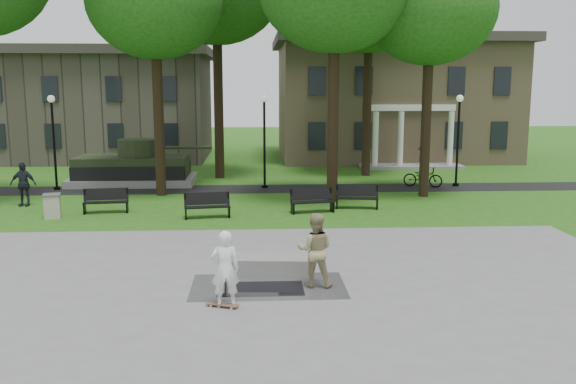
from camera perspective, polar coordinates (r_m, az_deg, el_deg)
The scene contains 24 objects.
ground at distance 19.32m, azimuth -3.06°, elevation -5.63°, with size 120.00×120.00×0.00m, color #1B5814.
plaza at distance 14.56m, azimuth -3.01°, elevation -10.84°, with size 22.00×16.00×0.02m, color gray.
footpath at distance 31.05m, azimuth -3.10°, elevation 0.30°, with size 44.00×2.60×0.01m, color black.
building_right at distance 45.73m, azimuth 9.60°, elevation 8.70°, with size 17.00×12.00×8.60m.
building_left at distance 46.47m, azimuth -16.99°, elevation 7.51°, with size 15.00×10.00×7.20m, color #4C443D.
tree_1 at distance 29.71m, azimuth -12.38°, elevation 16.99°, with size 6.20×6.20×11.63m.
tree_3 at distance 29.44m, azimuth 13.18°, elevation 16.32°, with size 6.00×6.00×11.19m.
tree_5 at distance 36.00m, azimuth 7.61°, elevation 16.97°, with size 6.40×6.40×12.44m.
lamp_left at distance 32.58m, azimuth -21.10°, elevation 5.04°, with size 0.36×0.36×4.73m.
lamp_mid at distance 31.01m, azimuth -2.23°, elevation 5.48°, with size 0.36×0.36×4.73m.
lamp_right at distance 32.74m, azimuth 15.64°, elevation 5.36°, with size 0.36×0.36×4.73m.
tank_monument at distance 33.53m, azimuth -14.23°, elevation 2.19°, with size 7.45×3.40×2.40m.
puddle at distance 15.85m, azimuth -2.57°, elevation -9.04°, with size 2.20×1.20×0.00m, color black.
concrete_block at distance 17.18m, azimuth -1.45°, elevation -6.75°, with size 2.20×1.00×0.45m, color gray.
skateboard at distance 14.68m, azimuth -6.15°, elevation -10.52°, with size 0.78×0.20×0.07m, color brown.
skateboarder at distance 14.43m, azimuth -5.91°, elevation -7.16°, with size 0.67×0.44×1.84m, color white.
friend_watching at distance 15.79m, azimuth 2.55°, elevation -5.43°, with size 0.94×0.73×1.94m, color tan.
pedestrian_walker at distance 28.87m, azimuth -23.55°, elevation 0.68°, with size 1.13×0.47×1.92m, color #21232C.
cyclist at distance 32.30m, azimuth 12.53°, elevation 2.05°, with size 2.11×1.44×2.20m.
park_bench_0 at distance 26.21m, azimuth -16.64°, elevation -0.74°, with size 1.84×0.72×1.00m.
park_bench_1 at distance 24.36m, azimuth -7.54°, elevation -1.19°, with size 1.84×0.77×1.00m.
park_bench_2 at distance 25.18m, azimuth 2.30°, elevation -0.75°, with size 1.85×0.86×1.00m.
park_bench_3 at distance 26.17m, azimuth 6.45°, elevation -0.40°, with size 1.85×0.78×1.00m.
trash_bin at distance 25.87m, azimuth -21.20°, elevation -1.21°, with size 0.80×0.80×0.96m.
Camera 1 is at (0.01, -18.62, 5.15)m, focal length 38.00 mm.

